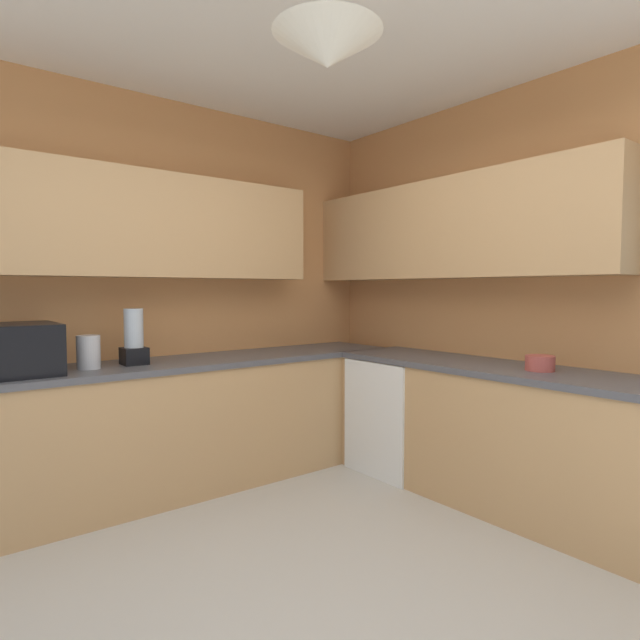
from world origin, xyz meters
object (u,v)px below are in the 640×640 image
at_px(blender_appliance, 134,339).
at_px(kettle, 89,352).
at_px(microwave, 22,349).
at_px(bowl, 540,363).
at_px(dishwasher, 400,414).

bearing_deg(blender_appliance, kettle, -85.94).
xyz_separation_m(microwave, blender_appliance, (-0.00, 0.63, 0.02)).
distance_m(kettle, bowl, 2.72).
distance_m(microwave, bowl, 3.01).
relative_size(microwave, kettle, 2.35).
xyz_separation_m(dishwasher, microwave, (-0.66, -2.41, 0.61)).
height_order(microwave, bowl, microwave).
height_order(microwave, kettle, microwave).
height_order(dishwasher, bowl, bowl).
bearing_deg(bowl, dishwasher, -178.43).
height_order(dishwasher, blender_appliance, blender_appliance).
xyz_separation_m(dishwasher, kettle, (-0.64, -2.06, 0.57)).
height_order(dishwasher, microwave, microwave).
bearing_deg(bowl, kettle, -129.61).
relative_size(kettle, blender_appliance, 0.57).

